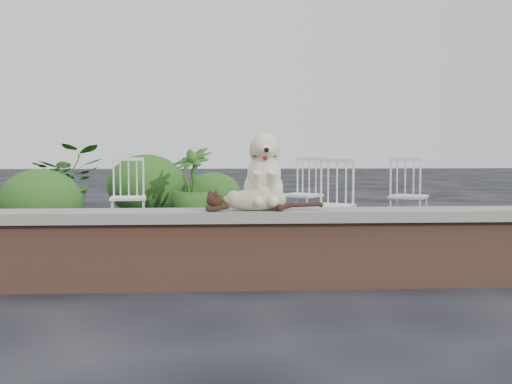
{
  "coord_description": "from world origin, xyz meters",
  "views": [
    {
      "loc": [
        -0.43,
        -4.33,
        1.02
      ],
      "look_at": [
        -0.17,
        0.2,
        0.7
      ],
      "focal_mm": 41.03,
      "sensor_mm": 36.0,
      "label": 1
    }
  ],
  "objects": [
    {
      "name": "chair_d",
      "position": [
        0.6,
        3.12,
        0.47
      ],
      "size": [
        0.79,
        0.79,
        0.94
      ],
      "primitive_type": null,
      "rotation": [
        0.0,
        0.0,
        -0.67
      ],
      "color": "white",
      "rests_on": "ground"
    },
    {
      "name": "chair_a",
      "position": [
        -1.56,
        2.78,
        0.47
      ],
      "size": [
        0.62,
        0.62,
        0.94
      ],
      "primitive_type": null,
      "rotation": [
        0.0,
        0.0,
        0.12
      ],
      "color": "white",
      "rests_on": "ground"
    },
    {
      "name": "capstone",
      "position": [
        0.0,
        0.0,
        0.54
      ],
      "size": [
        6.2,
        0.4,
        0.08
      ],
      "primitive_type": "cube",
      "color": "slate",
      "rests_on": "brick_wall"
    },
    {
      "name": "cat",
      "position": [
        -0.2,
        -0.06,
        0.67
      ],
      "size": [
        1.04,
        0.26,
        0.18
      ],
      "primitive_type": null,
      "rotation": [
        0.0,
        0.0,
        0.01
      ],
      "color": "tan",
      "rests_on": "capstone"
    },
    {
      "name": "ground",
      "position": [
        0.0,
        0.0,
        0.0
      ],
      "size": [
        60.0,
        60.0,
        0.0
      ],
      "primitive_type": "plane",
      "color": "black",
      "rests_on": "ground"
    },
    {
      "name": "chair_b",
      "position": [
        0.68,
        1.61,
        0.47
      ],
      "size": [
        0.77,
        0.77,
        0.94
      ],
      "primitive_type": null,
      "rotation": [
        0.0,
        0.0,
        -0.56
      ],
      "color": "white",
      "rests_on": "ground"
    },
    {
      "name": "shrubbery",
      "position": [
        -1.79,
        4.74,
        0.41
      ],
      "size": [
        3.16,
        3.2,
        1.02
      ],
      "color": "#285016",
      "rests_on": "ground"
    },
    {
      "name": "chair_c",
      "position": [
        1.89,
        2.81,
        0.47
      ],
      "size": [
        0.77,
        0.77,
        0.94
      ],
      "primitive_type": null,
      "rotation": [
        0.0,
        0.0,
        2.6
      ],
      "color": "white",
      "rests_on": "ground"
    },
    {
      "name": "dog",
      "position": [
        -0.12,
        0.09,
        0.87
      ],
      "size": [
        0.39,
        0.51,
        0.58
      ],
      "primitive_type": null,
      "rotation": [
        0.0,
        0.0,
        0.01
      ],
      "color": "beige",
      "rests_on": "capstone"
    },
    {
      "name": "potted_plant_b",
      "position": [
        -0.87,
        4.27,
        0.54
      ],
      "size": [
        0.84,
        0.84,
        1.07
      ],
      "primitive_type": "imported",
      "rotation": [
        0.0,
        0.0,
        -0.67
      ],
      "color": "#285016",
      "rests_on": "ground"
    },
    {
      "name": "potted_plant_a",
      "position": [
        -2.73,
        4.54,
        0.56
      ],
      "size": [
        1.24,
        1.15,
        1.13
      ],
      "primitive_type": "imported",
      "rotation": [
        0.0,
        0.0,
        0.32
      ],
      "color": "#285016",
      "rests_on": "ground"
    },
    {
      "name": "brick_wall",
      "position": [
        0.0,
        0.0,
        0.25
      ],
      "size": [
        6.0,
        0.3,
        0.5
      ],
      "primitive_type": "cube",
      "color": "brown",
      "rests_on": "ground"
    }
  ]
}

